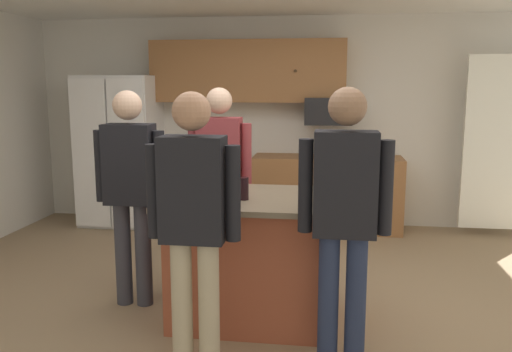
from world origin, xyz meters
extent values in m
plane|color=#937A5B|center=(0.00, 0.00, 0.00)|extent=(7.04, 7.04, 0.00)
cube|color=silver|center=(0.00, 2.80, 1.30)|extent=(6.40, 0.10, 2.60)
cube|color=white|center=(2.60, 2.40, 1.10)|extent=(0.90, 0.06, 2.00)
cube|color=#936038|center=(-0.40, 2.60, 1.92)|extent=(2.40, 0.35, 0.75)
sphere|color=#4C3823|center=(0.20, 2.41, 1.93)|extent=(0.04, 0.04, 0.04)
cube|color=#936038|center=(0.60, 2.48, 0.45)|extent=(1.80, 0.60, 0.90)
sphere|color=#4C3823|center=(1.05, 2.17, 0.45)|extent=(0.04, 0.04, 0.04)
cube|color=white|center=(-2.00, 2.40, 0.94)|extent=(0.94, 0.70, 1.87)
cube|color=white|center=(-2.24, 2.03, 0.94)|extent=(0.45, 0.04, 1.79)
cube|color=white|center=(-1.76, 2.03, 0.94)|extent=(0.45, 0.04, 1.79)
cylinder|color=#B2B2B7|center=(-2.00, 2.00, 1.03)|extent=(0.02, 0.02, 0.35)
cube|color=black|center=(0.60, 2.50, 1.45)|extent=(0.56, 0.40, 0.32)
cube|color=#9E4C33|center=(0.05, -0.17, 0.45)|extent=(1.12, 0.83, 0.91)
cube|color=#756651|center=(0.05, -0.17, 0.93)|extent=(1.26, 0.97, 0.04)
cylinder|color=#232D4C|center=(0.64, -0.78, 0.43)|extent=(0.13, 0.13, 0.85)
cylinder|color=#232D4C|center=(0.81, -0.78, 0.43)|extent=(0.13, 0.13, 0.85)
cube|color=black|center=(0.73, -0.78, 1.17)|extent=(0.38, 0.22, 0.64)
sphere|color=#8C664C|center=(0.73, -0.78, 1.64)|extent=(0.23, 0.23, 0.23)
cylinder|color=black|center=(0.49, -0.78, 1.16)|extent=(0.09, 0.09, 0.58)
cylinder|color=black|center=(0.97, -0.78, 1.16)|extent=(0.09, 0.09, 0.58)
cylinder|color=tan|center=(-0.25, -0.98, 0.42)|extent=(0.13, 0.13, 0.84)
cylinder|color=tan|center=(-0.08, -0.98, 0.42)|extent=(0.13, 0.13, 0.84)
cube|color=black|center=(-0.16, -0.98, 1.16)|extent=(0.38, 0.22, 0.63)
sphere|color=tan|center=(-0.16, -0.98, 1.61)|extent=(0.23, 0.23, 0.23)
cylinder|color=black|center=(-0.40, -0.98, 1.14)|extent=(0.09, 0.09, 0.57)
cylinder|color=black|center=(0.08, -0.98, 1.14)|extent=(0.09, 0.09, 0.57)
cylinder|color=#383842|center=(-1.00, -0.05, 0.42)|extent=(0.13, 0.13, 0.84)
cylinder|color=#383842|center=(-0.83, -0.05, 0.42)|extent=(0.13, 0.13, 0.84)
cube|color=black|center=(-0.92, -0.05, 1.15)|extent=(0.38, 0.22, 0.63)
sphere|color=beige|center=(-0.92, -0.05, 1.61)|extent=(0.23, 0.23, 0.23)
cylinder|color=black|center=(-1.16, -0.05, 1.13)|extent=(0.09, 0.09, 0.57)
cylinder|color=black|center=(-0.68, -0.05, 1.13)|extent=(0.09, 0.09, 0.57)
cylinder|color=#4C5166|center=(-0.42, 0.60, 0.42)|extent=(0.13, 0.13, 0.85)
cylinder|color=#4C5166|center=(-0.25, 0.60, 0.42)|extent=(0.13, 0.13, 0.85)
cube|color=maroon|center=(-0.34, 0.60, 1.16)|extent=(0.38, 0.22, 0.64)
sphere|color=beige|center=(-0.34, 0.60, 1.63)|extent=(0.23, 0.23, 0.23)
cylinder|color=maroon|center=(-0.58, 0.60, 1.15)|extent=(0.09, 0.09, 0.57)
cylinder|color=maroon|center=(-0.10, 0.60, 1.15)|extent=(0.09, 0.09, 0.57)
cylinder|color=#4C6B99|center=(-0.33, -0.08, 1.00)|extent=(0.08, 0.08, 0.11)
torus|color=#4C6B99|center=(-0.27, -0.08, 1.01)|extent=(0.06, 0.01, 0.06)
cylinder|color=black|center=(-0.37, 0.07, 1.03)|extent=(0.06, 0.06, 0.16)
cylinder|color=black|center=(0.02, -0.29, 1.03)|extent=(0.07, 0.07, 0.16)
camera|label=1|loc=(0.64, -3.98, 1.77)|focal=37.27mm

